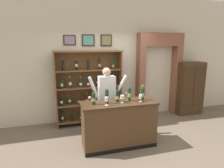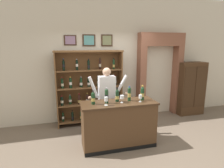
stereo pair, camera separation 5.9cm
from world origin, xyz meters
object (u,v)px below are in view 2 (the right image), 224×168
at_px(tasting_bottle_super_tuscan, 117,95).
at_px(wine_glass_spare, 106,100).
at_px(wine_shelf, 90,86).
at_px(tasting_counter, 119,124).
at_px(wine_glass_left, 140,97).
at_px(tasting_bottle_chianti, 107,96).
at_px(tasting_bottle_riserva, 142,93).
at_px(side_cabinet, 190,88).
at_px(tasting_bottle_prosecco, 129,94).
at_px(shopkeeper, 107,95).
at_px(tasting_bottle_bianco, 93,98).
at_px(wine_glass_right, 122,97).

distance_m(tasting_bottle_super_tuscan, wine_glass_spare, 0.34).
relative_size(wine_shelf, tasting_counter, 1.27).
xyz_separation_m(wine_glass_left, wine_glass_spare, (-0.74, -0.05, 0.02)).
height_order(tasting_counter, tasting_bottle_chianti, tasting_bottle_chianti).
bearing_deg(tasting_counter, tasting_bottle_chianti, -179.68).
height_order(wine_shelf, wine_glass_left, wine_shelf).
distance_m(tasting_bottle_super_tuscan, tasting_bottle_riserva, 0.55).
relative_size(tasting_counter, wine_glass_left, 10.61).
xyz_separation_m(side_cabinet, tasting_bottle_prosecco, (-2.46, -1.24, 0.31)).
bearing_deg(tasting_bottle_super_tuscan, shopkeeper, 101.20).
height_order(tasting_bottle_super_tuscan, wine_glass_spare, tasting_bottle_super_tuscan).
height_order(tasting_bottle_bianco, tasting_bottle_prosecco, tasting_bottle_prosecco).
height_order(shopkeeper, tasting_bottle_chianti, shopkeeper).
bearing_deg(tasting_bottle_bianco, wine_shelf, 84.98).
bearing_deg(tasting_bottle_bianco, tasting_bottle_prosecco, 2.81).
height_order(tasting_counter, tasting_bottle_riserva, tasting_bottle_riserva).
relative_size(tasting_counter, tasting_bottle_chianti, 4.86).
bearing_deg(tasting_bottle_super_tuscan, tasting_bottle_riserva, -3.52).
height_order(side_cabinet, tasting_bottle_bianco, side_cabinet).
relative_size(wine_shelf, tasting_bottle_chianti, 6.16).
relative_size(shopkeeper, wine_glass_left, 10.97).
bearing_deg(wine_glass_spare, side_cabinet, 25.09).
xyz_separation_m(tasting_counter, tasting_bottle_prosecco, (0.24, 0.04, 0.64)).
bearing_deg(wine_shelf, wine_glass_left, -58.89).
bearing_deg(shopkeeper, tasting_bottle_bianco, -126.36).
bearing_deg(wine_glass_spare, wine_glass_left, 3.48).
xyz_separation_m(tasting_counter, shopkeeper, (-0.12, 0.56, 0.51)).
bearing_deg(tasting_bottle_prosecco, tasting_bottle_super_tuscan, 176.06).
xyz_separation_m(tasting_bottle_riserva, wine_glass_spare, (-0.83, -0.15, -0.03)).
distance_m(wine_glass_left, wine_glass_right, 0.39).
height_order(tasting_bottle_chianti, tasting_bottle_super_tuscan, tasting_bottle_chianti).
height_order(tasting_bottle_chianti, wine_glass_spare, tasting_bottle_chianti).
bearing_deg(shopkeeper, wine_glass_left, -49.16).
height_order(side_cabinet, tasting_bottle_prosecco, side_cabinet).
xyz_separation_m(tasting_counter, wine_glass_spare, (-0.30, -0.13, 0.60)).
bearing_deg(tasting_bottle_riserva, wine_glass_right, -171.77).
bearing_deg(tasting_bottle_bianco, side_cabinet, 21.52).
bearing_deg(wine_glass_left, wine_shelf, 121.11).
relative_size(tasting_bottle_prosecco, wine_glass_left, 2.14).
xyz_separation_m(shopkeeper, tasting_bottle_bianco, (-0.41, -0.56, 0.11)).
bearing_deg(side_cabinet, tasting_bottle_chianti, -156.70).
relative_size(tasting_bottle_bianco, tasting_bottle_super_tuscan, 0.96).
xyz_separation_m(tasting_bottle_bianco, wine_glass_right, (0.59, -0.05, -0.02)).
xyz_separation_m(tasting_bottle_super_tuscan, wine_glass_spare, (-0.28, -0.19, -0.01)).
relative_size(tasting_bottle_bianco, wine_glass_left, 1.90).
xyz_separation_m(shopkeeper, wine_glass_left, (0.56, -0.65, 0.08)).
bearing_deg(shopkeeper, tasting_counter, -78.16).
distance_m(tasting_counter, tasting_bottle_super_tuscan, 0.62).
height_order(tasting_bottle_super_tuscan, wine_glass_right, tasting_bottle_super_tuscan).
distance_m(tasting_counter, wine_glass_left, 0.74).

